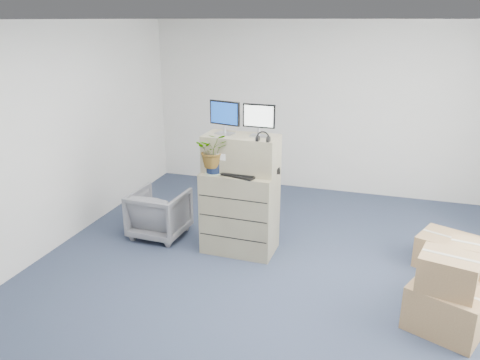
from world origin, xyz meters
The scene contains 16 objects.
ground centered at (0.00, 0.00, 0.00)m, with size 7.00×7.00×0.00m, color #2A354C.
wall_back centered at (0.00, 3.51, 1.40)m, with size 6.00×0.02×2.80m, color beige.
filing_cabinet_lower centered at (-0.71, 0.94, 0.52)m, with size 0.89×0.55×1.04m, color gray.
filing_cabinet_upper centered at (-0.71, 0.99, 1.27)m, with size 0.89×0.45×0.45m, color gray.
monitor_left centered at (-0.92, 1.00, 1.71)m, with size 0.40×0.20×0.40m.
monitor_right centered at (-0.50, 1.00, 1.70)m, with size 0.39×0.15×0.38m.
headphones centered at (-0.39, 0.80, 1.53)m, with size 0.15×0.15×0.02m, color black.
keyboard centered at (-0.69, 0.80, 1.05)m, with size 0.45×0.19×0.02m, color black.
mouse centered at (-0.41, 0.86, 1.06)m, with size 0.08×0.05×0.03m, color silver.
water_bottle centered at (-0.65, 0.97, 1.16)m, with size 0.07×0.07×0.23m, color gray.
phone_dock centered at (-0.78, 0.98, 1.09)m, with size 0.07×0.05×0.14m.
external_drive centered at (-0.35, 1.04, 1.07)m, with size 0.21×0.15×0.06m, color black.
tissue_box centered at (-0.41, 1.06, 1.15)m, with size 0.25×0.12×0.09m, color #3B7FC9.
potted_plant centered at (-1.00, 0.79, 1.28)m, with size 0.48×0.51×0.42m.
office_chair centered at (-1.87, 1.01, 0.35)m, with size 0.69×0.64×0.71m, color slate.
cardboard_boxes centered at (1.77, 0.45, 0.28)m, with size 1.17×2.03×0.79m.
Camera 1 is at (0.90, -4.20, 2.81)m, focal length 35.00 mm.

